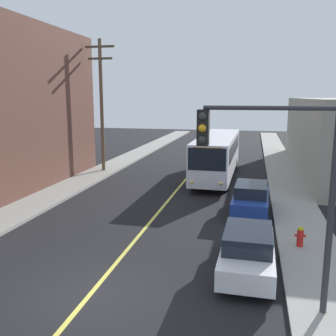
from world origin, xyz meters
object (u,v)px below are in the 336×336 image
(traffic_signal_right_corner, at_px, (274,166))
(parked_car_white, at_px, (248,250))
(fire_hydrant, at_px, (300,236))
(parked_car_blue, at_px, (251,198))
(city_bus, at_px, (217,154))
(utility_pole_mid, at_px, (101,100))

(traffic_signal_right_corner, bearing_deg, parked_car_white, 105.09)
(fire_hydrant, bearing_deg, parked_car_white, -128.50)
(parked_car_white, bearing_deg, parked_car_blue, 89.67)
(city_bus, height_order, fire_hydrant, city_bus)
(parked_car_white, bearing_deg, city_bus, 99.23)
(utility_pole_mid, height_order, traffic_signal_right_corner, utility_pole_mid)
(parked_car_blue, height_order, fire_hydrant, parked_car_blue)
(traffic_signal_right_corner, relative_size, fire_hydrant, 7.14)
(parked_car_white, xyz_separation_m, utility_pole_mid, (-11.95, 15.98, 5.02))
(city_bus, height_order, traffic_signal_right_corner, traffic_signal_right_corner)
(traffic_signal_right_corner, distance_m, fire_hydrant, 6.30)
(city_bus, xyz_separation_m, fire_hydrant, (4.65, -13.37, -1.23))
(parked_car_blue, relative_size, traffic_signal_right_corner, 0.74)
(utility_pole_mid, height_order, fire_hydrant, utility_pole_mid)
(city_bus, height_order, parked_car_blue, city_bus)
(parked_car_white, relative_size, fire_hydrant, 5.27)
(traffic_signal_right_corner, xyz_separation_m, fire_hydrant, (1.44, 4.88, -3.72))
(utility_pole_mid, xyz_separation_m, traffic_signal_right_corner, (12.56, -18.28, -1.56))
(parked_car_blue, xyz_separation_m, utility_pole_mid, (-11.99, 8.85, 5.02))
(parked_car_white, relative_size, traffic_signal_right_corner, 0.74)
(parked_car_blue, bearing_deg, utility_pole_mid, 143.57)
(traffic_signal_right_corner, bearing_deg, city_bus, 99.98)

